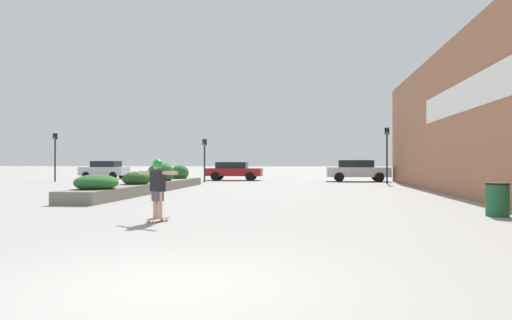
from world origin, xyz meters
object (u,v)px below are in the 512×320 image
Objects in this scene: trash_bin at (497,199)px; traffic_light_left at (204,152)px; car_center_right at (357,170)px; traffic_light_right at (387,146)px; traffic_light_far_left at (55,149)px; skateboard at (158,219)px; car_rightmost at (234,170)px; skateboarder at (158,182)px; car_leftmost at (105,169)px; car_center_left at (512,172)px.

trash_bin is 0.29× the size of traffic_light_left.
traffic_light_right is (1.61, -3.49, 1.70)m from car_center_right.
traffic_light_right is at bearing -0.31° from traffic_light_far_left.
trash_bin is 22.07m from car_center_right.
car_center_right reaches higher than skateboard.
skateboarder is at bearing 5.83° from car_rightmost.
skateboard is 0.16× the size of car_leftmost.
traffic_light_right reaches higher than car_leftmost.
trash_bin is at bearing 157.07° from car_center_left.
skateboarder is 0.31× the size of car_center_right.
car_rightmost is at bearing 18.89° from traffic_light_far_left.
trash_bin is 22.89m from traffic_light_left.
car_rightmost is 12.19m from traffic_light_right.
skateboard is 0.70× the size of trash_bin.
traffic_light_far_left is (-12.63, -4.32, 1.65)m from car_rightmost.
car_rightmost is at bearing 125.03° from skateboard.
car_center_left is (9.54, 22.56, 0.30)m from trash_bin.
car_leftmost reaches higher than car_center_left.
trash_bin is (8.62, 2.21, 0.38)m from skateboard.
car_center_left is at bearing 9.07° from traffic_light_left.
car_leftmost is (-22.83, 24.71, 0.36)m from trash_bin.
traffic_light_left reaches higher than trash_bin.
traffic_light_right reaches higher than trash_bin.
car_center_left is 1.34× the size of traffic_light_left.
car_center_left is 22.48m from traffic_light_left.
skateboard is at bearing -112.63° from traffic_light_right.
car_center_left is 1.11× the size of traffic_light_right.
traffic_light_left reaches higher than car_center_left.
skateboarder is 8.91m from trash_bin.
traffic_light_left is at bearing 129.85° from skateboard.
car_center_right is 1.49× the size of traffic_light_left.
car_leftmost is 1.25× the size of traffic_light_left.
skateboarder is 0.34× the size of car_center_left.
skateboarder is at bearing -152.16° from car_leftmost.
car_leftmost is 1.09× the size of traffic_light_far_left.
trash_bin is 0.25× the size of traffic_light_far_left.
traffic_light_far_left is (-11.21, -0.38, 0.29)m from traffic_light_left.
skateboarder is 0.32× the size of car_rightmost.
car_center_left is at bearing 82.95° from skateboard.
traffic_light_far_left is at bearing -81.40° from car_center_right.
skateboarder is at bearing -53.91° from traffic_light_far_left.
traffic_light_far_left reaches higher than skateboarder.
car_center_left is at bearing 92.85° from car_center_right.
skateboard is 0.17× the size of traffic_light_far_left.
traffic_light_far_left is at bearing -178.06° from traffic_light_left.
traffic_light_left is (-12.61, 19.03, 1.69)m from trash_bin.
car_center_left is at bearing 88.88° from car_rightmost.
car_center_left is 0.90× the size of car_center_right.
traffic_light_right is at bearing 68.35° from car_rightmost.
car_leftmost is at bearing 147.04° from skateboarder.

